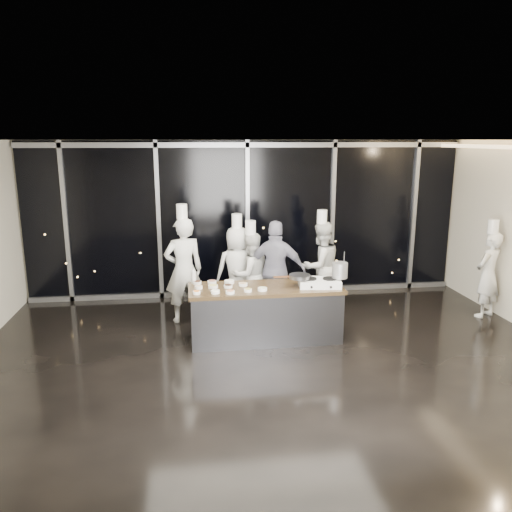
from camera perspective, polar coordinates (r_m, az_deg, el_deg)
The scene contains 15 objects.
ground at distance 7.52m, azimuth 2.11°, elevation -12.07°, with size 9.00×9.00×0.00m, color black.
room_shell at distance 6.90m, azimuth 3.71°, elevation 5.13°, with size 9.02×7.02×3.21m.
window_wall at distance 10.33m, azimuth -1.00°, elevation 4.22°, with size 8.90×0.11×3.20m.
demo_counter at distance 8.17m, azimuth 1.08°, elevation -6.52°, with size 2.46×0.86×0.90m.
stove at distance 8.09m, azimuth 7.27°, elevation -3.03°, with size 0.70×0.48×0.14m.
frying_pan at distance 8.02m, azimuth 4.95°, elevation -2.34°, with size 0.61×0.38×0.06m.
stock_pot at distance 8.10m, azimuth 9.56°, elevation -1.61°, with size 0.25×0.25×0.25m, color #AAAAAD.
prep_bowls at distance 7.96m, azimuth -3.71°, elevation -3.50°, with size 1.16×0.73×0.05m.
squeeze_bottle at distance 8.23m, azimuth -7.13°, elevation -2.29°, with size 0.07×0.07×0.27m.
chef_far_left at distance 8.93m, azimuth -8.26°, elevation -1.51°, with size 0.78×0.60×2.12m.
chef_left at distance 9.35m, azimuth -2.15°, elevation -1.50°, with size 0.89×0.66×1.88m.
chef_center at distance 9.18m, azimuth -0.62°, elevation -2.08°, with size 0.91×0.81×1.79m.
guest at distance 8.97m, azimuth 2.32°, elevation -1.69°, with size 1.15×0.74×1.81m.
chef_right at distance 9.57m, azimuth 7.38°, elevation -1.12°, with size 1.02×0.92×1.93m.
chef_side at distance 10.05m, azimuth 24.99°, elevation -1.83°, with size 0.69×0.62×1.82m.
Camera 1 is at (-1.16, -6.70, 3.21)m, focal length 35.00 mm.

